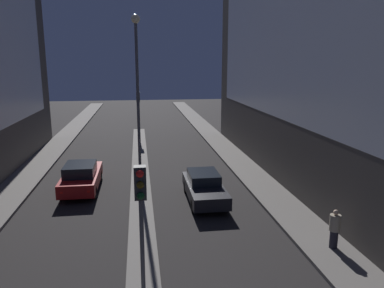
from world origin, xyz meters
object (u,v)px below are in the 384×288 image
at_px(car_left_lane, 81,177).
at_px(traffic_light_near, 141,207).
at_px(car_right_lane, 204,187).
at_px(street_lamp, 137,83).
at_px(traffic_light_mid, 138,105).
at_px(pedestrian_on_right_sidewalk, 335,228).

bearing_deg(car_left_lane, traffic_light_near, -73.73).
bearing_deg(traffic_light_near, car_right_lane, 69.34).
bearing_deg(car_left_lane, street_lamp, -1.68).
distance_m(street_lamp, car_left_lane, 6.09).
distance_m(traffic_light_near, car_right_lane, 9.55).
relative_size(traffic_light_near, car_right_lane, 0.94).
height_order(traffic_light_mid, car_left_lane, traffic_light_mid).
relative_size(traffic_light_mid, car_right_lane, 0.94).
xyz_separation_m(traffic_light_mid, car_left_lane, (-3.25, -13.54, -2.46)).
distance_m(car_right_lane, pedestrian_on_right_sidewalk, 7.11).
distance_m(traffic_light_near, pedestrian_on_right_sidewalk, 8.00).
xyz_separation_m(street_lamp, car_right_lane, (3.25, -2.42, -5.21)).
relative_size(traffic_light_near, pedestrian_on_right_sidewalk, 2.81).
distance_m(traffic_light_mid, pedestrian_on_right_sidewalk, 23.24).
height_order(traffic_light_mid, pedestrian_on_right_sidewalk, traffic_light_mid).
bearing_deg(pedestrian_on_right_sidewalk, street_lamp, 130.62).
bearing_deg(pedestrian_on_right_sidewalk, traffic_light_near, -159.43).
xyz_separation_m(traffic_light_near, traffic_light_mid, (0.00, 24.68, 0.00)).
bearing_deg(car_left_lane, traffic_light_mid, 76.50).
bearing_deg(car_right_lane, car_left_lane, 158.83).
bearing_deg(traffic_light_near, street_lamp, 90.00).
bearing_deg(pedestrian_on_right_sidewalk, car_left_lane, 140.95).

